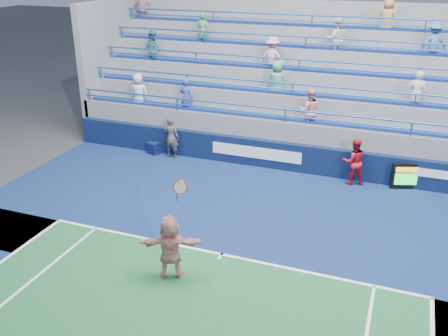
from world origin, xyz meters
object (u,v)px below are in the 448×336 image
at_px(line_judge, 171,137).
at_px(serve_speed_board, 411,176).
at_px(judge_chair, 155,147).
at_px(tennis_player, 170,247).
at_px(ball_girl, 354,161).

bearing_deg(line_judge, serve_speed_board, 178.04).
xyz_separation_m(judge_chair, line_judge, (0.87, -0.14, 0.58)).
bearing_deg(judge_chair, line_judge, -9.39).
height_order(tennis_player, line_judge, tennis_player).
distance_m(tennis_player, line_judge, 8.36).
relative_size(judge_chair, ball_girl, 0.51).
distance_m(judge_chair, line_judge, 1.05).
bearing_deg(tennis_player, line_judge, 116.08).
relative_size(judge_chair, tennis_player, 0.32).
bearing_deg(tennis_player, ball_girl, 64.30).
bearing_deg(tennis_player, serve_speed_board, 54.17).
xyz_separation_m(tennis_player, line_judge, (-3.67, 7.51, -0.01)).
bearing_deg(line_judge, ball_girl, 176.44).
xyz_separation_m(serve_speed_board, ball_girl, (-1.99, -0.25, 0.38)).
relative_size(tennis_player, line_judge, 1.61).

